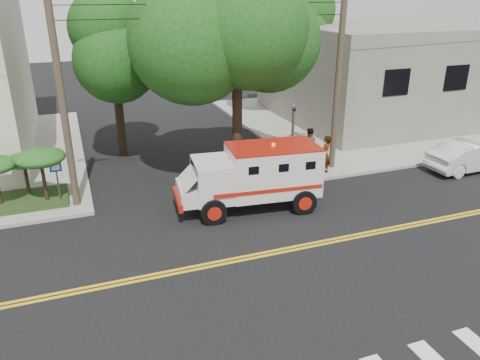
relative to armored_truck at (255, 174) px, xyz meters
name	(u,v)px	position (x,y,z in m)	size (l,w,h in m)	color
ground	(262,255)	(-1.14, -3.48, -1.46)	(100.00, 100.00, 0.00)	black
sidewalk_ne	(369,119)	(12.36, 10.02, -1.39)	(17.00, 17.00, 0.15)	gray
building_right	(388,71)	(13.86, 10.52, 1.69)	(14.00, 12.00, 6.00)	#69665A
utility_pole_left	(62,97)	(-6.74, 2.52, 3.04)	(0.28, 0.28, 9.00)	#382D23
utility_pole_right	(338,77)	(5.16, 2.72, 3.04)	(0.28, 0.28, 9.00)	#382D23
tree_main	(250,16)	(0.79, 2.73, 5.74)	(6.08, 5.70, 9.85)	black
tree_left	(120,44)	(-3.82, 8.31, 4.27)	(4.48, 4.20, 7.70)	black
tree_right	(296,25)	(7.70, 12.29, 4.63)	(4.80, 4.50, 8.20)	black
traffic_signal	(293,134)	(2.66, 2.12, 0.76)	(0.15, 0.18, 3.60)	#3F3F42
accessibility_sign	(57,176)	(-7.34, 2.69, -0.10)	(0.45, 0.10, 2.02)	#3F3F42
palm_planter	(22,170)	(-8.58, 3.15, 0.19)	(3.52, 2.63, 2.36)	#1E3314
armored_truck	(255,174)	(0.00, 0.00, 0.00)	(5.83, 2.77, 2.57)	silver
parked_sedan	(470,156)	(11.39, 0.32, -0.74)	(1.53, 4.40, 1.45)	silver
pedestrian_a	(325,155)	(4.36, 2.02, -0.39)	(0.67, 0.44, 1.84)	gray
pedestrian_b	(309,145)	(4.36, 3.66, -0.43)	(0.86, 0.67, 1.77)	gray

